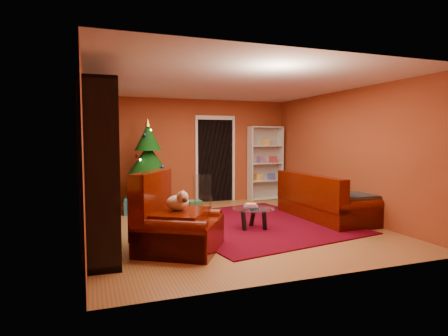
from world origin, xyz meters
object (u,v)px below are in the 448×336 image
object	(u,v)px
rug	(253,223)
gift_box_green	(194,207)
gift_box_red	(176,205)
acrylic_chair	(203,198)
white_bookshelf	(265,163)
coffee_table	(254,218)
armchair	(180,219)
christmas_tree	(148,166)
dog	(178,203)
sofa	(326,196)
gift_box_teal	(133,207)
media_unit	(101,167)

from	to	relation	value
rug	gift_box_green	xyz separation A→B (m)	(-0.79, 1.35, 0.13)
gift_box_red	acrylic_chair	distance (m)	0.97
white_bookshelf	gift_box_red	bearing A→B (deg)	-167.62
gift_box_green	coffee_table	xyz separation A→B (m)	(0.61, -1.76, 0.06)
rug	gift_box_red	world-z (taller)	gift_box_red
rug	armchair	bearing A→B (deg)	-144.76
christmas_tree	white_bookshelf	size ratio (longest dim) A/B	1.05
rug	dog	bearing A→B (deg)	-146.60
white_bookshelf	sofa	xyz separation A→B (m)	(0.07, -2.61, -0.50)
rug	gift_box_red	distance (m)	2.17
rug	dog	xyz separation A→B (m)	(-1.71, -1.13, 0.68)
gift_box_teal	acrylic_chair	world-z (taller)	acrylic_chair
white_bookshelf	gift_box_green	bearing A→B (deg)	-154.35
gift_box_teal	white_bookshelf	world-z (taller)	white_bookshelf
armchair	sofa	world-z (taller)	sofa
coffee_table	dog	bearing A→B (deg)	-154.87
gift_box_red	coffee_table	xyz separation A→B (m)	(0.89, -2.30, 0.09)
christmas_tree	acrylic_chair	bearing A→B (deg)	-43.59
media_unit	acrylic_chair	bearing A→B (deg)	35.45
dog	coffee_table	bearing A→B (deg)	-33.72
sofa	coffee_table	bearing A→B (deg)	100.79
media_unit	coffee_table	distance (m)	2.73
gift_box_teal	white_bookshelf	distance (m)	3.74
christmas_tree	armchair	bearing A→B (deg)	-90.47
rug	gift_box_teal	bearing A→B (deg)	140.39
media_unit	sofa	xyz separation A→B (m)	(4.29, 0.24, -0.71)
sofa	coffee_table	size ratio (longest dim) A/B	2.85
dog	sofa	size ratio (longest dim) A/B	0.18
rug	christmas_tree	distance (m)	2.77
gift_box_green	sofa	bearing A→B (deg)	-31.11
white_bookshelf	gift_box_teal	bearing A→B (deg)	-168.60
gift_box_green	sofa	world-z (taller)	sofa
gift_box_teal	acrylic_chair	bearing A→B (deg)	-25.91
gift_box_green	gift_box_teal	bearing A→B (deg)	164.66
gift_box_teal	dog	bearing A→B (deg)	-83.04
gift_box_green	rug	bearing A→B (deg)	-59.88
dog	acrylic_chair	size ratio (longest dim) A/B	0.52
armchair	acrylic_chair	size ratio (longest dim) A/B	1.53
rug	sofa	distance (m)	1.63
christmas_tree	media_unit	bearing A→B (deg)	-115.03
rug	gift_box_teal	distance (m)	2.68
coffee_table	white_bookshelf	bearing A→B (deg)	60.48
dog	acrylic_chair	bearing A→B (deg)	5.92
gift_box_green	coffee_table	world-z (taller)	coffee_table
media_unit	dog	distance (m)	1.40
gift_box_red	media_unit	bearing A→B (deg)	-127.14
media_unit	acrylic_chair	distance (m)	2.57
christmas_tree	white_bookshelf	xyz separation A→B (m)	(3.16, 0.57, -0.04)
acrylic_chair	rug	bearing A→B (deg)	-43.79
gift_box_teal	coffee_table	size ratio (longest dim) A/B	0.43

